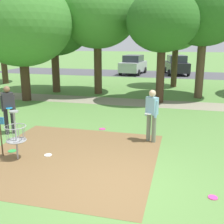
{
  "coord_description": "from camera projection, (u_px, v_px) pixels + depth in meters",
  "views": [
    {
      "loc": [
        1.25,
        -5.57,
        3.21
      ],
      "look_at": [
        -0.87,
        2.74,
        1.0
      ],
      "focal_mm": 44.56,
      "sensor_mm": 36.0,
      "label": 1
    }
  ],
  "objects": [
    {
      "name": "ground_plane",
      "position": [
        119.0,
        186.0,
        6.33
      ],
      "size": [
        160.0,
        160.0,
        0.0
      ],
      "primitive_type": "plane",
      "color": "#5B8942"
    },
    {
      "name": "dirt_tee_pad",
      "position": [
        69.0,
        157.0,
        7.91
      ],
      "size": [
        4.87,
        4.91,
        0.01
      ],
      "primitive_type": "cube",
      "color": "brown",
      "rests_on": "ground"
    },
    {
      "name": "disc_golf_basket",
      "position": [
        14.0,
        133.0,
        7.61
      ],
      "size": [
        0.98,
        0.58,
        1.39
      ],
      "color": "#9E9EA3",
      "rests_on": "ground"
    },
    {
      "name": "player_foreground_watching",
      "position": [
        152.0,
        113.0,
        8.9
      ],
      "size": [
        0.48,
        0.45,
        1.71
      ],
      "color": "slate",
      "rests_on": "ground"
    },
    {
      "name": "player_throwing",
      "position": [
        8.0,
        107.0,
        9.64
      ],
      "size": [
        0.45,
        0.45,
        1.71
      ],
      "color": "#232328",
      "rests_on": "ground"
    },
    {
      "name": "frisbee_near_basket",
      "position": [
        102.0,
        129.0,
        10.36
      ],
      "size": [
        0.24,
        0.24,
        0.02
      ],
      "primitive_type": "cylinder",
      "color": "#E53D99",
      "rests_on": "ground"
    },
    {
      "name": "frisbee_by_tee",
      "position": [
        12.0,
        151.0,
        8.3
      ],
      "size": [
        0.24,
        0.24,
        0.02
      ],
      "primitive_type": "cylinder",
      "color": "green",
      "rests_on": "ground"
    },
    {
      "name": "frisbee_mid_grass",
      "position": [
        213.0,
        197.0,
        5.85
      ],
      "size": [
        0.2,
        0.2,
        0.02
      ],
      "primitive_type": "cylinder",
      "color": "#E53D99",
      "rests_on": "ground"
    },
    {
      "name": "frisbee_far_left",
      "position": [
        48.0,
        155.0,
        8.0
      ],
      "size": [
        0.22,
        0.22,
        0.02
      ],
      "primitive_type": "cylinder",
      "color": "white",
      "rests_on": "ground"
    },
    {
      "name": "tree_near_left",
      "position": [
        0.0,
        20.0,
        20.33
      ],
      "size": [
        4.02,
        4.02,
        6.38
      ],
      "color": "#4C3823",
      "rests_on": "ground"
    },
    {
      "name": "tree_near_right",
      "position": [
        97.0,
        13.0,
        16.21
      ],
      "size": [
        4.83,
        4.83,
        6.83
      ],
      "color": "#4C3823",
      "rests_on": "ground"
    },
    {
      "name": "tree_mid_left",
      "position": [
        53.0,
        21.0,
        16.88
      ],
      "size": [
        4.88,
        4.88,
        6.43
      ],
      "color": "#4C3823",
      "rests_on": "ground"
    },
    {
      "name": "tree_mid_center",
      "position": [
        205.0,
        11.0,
        14.92
      ],
      "size": [
        4.42,
        4.42,
        6.65
      ],
      "color": "brown",
      "rests_on": "ground"
    },
    {
      "name": "tree_mid_right",
      "position": [
        163.0,
        22.0,
        13.89
      ],
      "size": [
        3.65,
        3.65,
        5.71
      ],
      "color": "#422D1E",
      "rests_on": "ground"
    },
    {
      "name": "tree_far_left",
      "position": [
        21.0,
        23.0,
        14.37
      ],
      "size": [
        5.32,
        5.32,
        6.38
      ],
      "color": "#422D1E",
      "rests_on": "ground"
    },
    {
      "name": "tree_far_center",
      "position": [
        176.0,
        30.0,
        18.94
      ],
      "size": [
        3.31,
        3.31,
        5.37
      ],
      "color": "#4C3823",
      "rests_on": "ground"
    },
    {
      "name": "parking_lot_strip",
      "position": [
        170.0,
        74.0,
        27.17
      ],
      "size": [
        36.0,
        6.0,
        0.01
      ],
      "primitive_type": "cube",
      "color": "#4C4C51",
      "rests_on": "ground"
    },
    {
      "name": "parked_car_leftmost",
      "position": [
        133.0,
        65.0,
        27.2
      ],
      "size": [
        2.27,
        4.35,
        1.84
      ],
      "color": "#B2B7BC",
      "rests_on": "ground"
    },
    {
      "name": "parked_car_center_left",
      "position": [
        176.0,
        65.0,
        26.94
      ],
      "size": [
        2.66,
        4.49,
        1.84
      ],
      "color": "black",
      "rests_on": "ground"
    },
    {
      "name": "gravel_path",
      "position": [
        157.0,
        104.0,
        14.58
      ],
      "size": [
        40.0,
        1.85,
        0.0
      ],
      "primitive_type": "cube",
      "color": "gray",
      "rests_on": "ground"
    }
  ]
}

